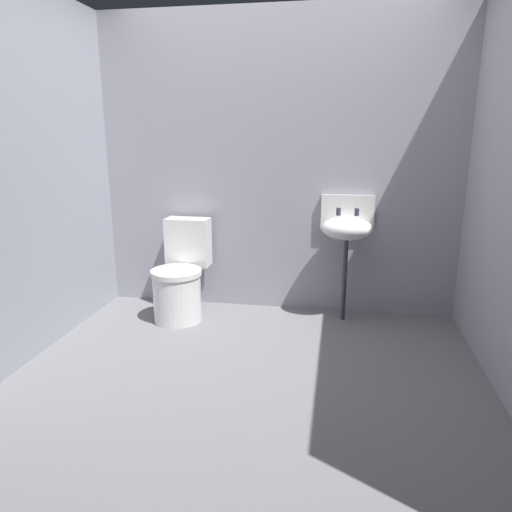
# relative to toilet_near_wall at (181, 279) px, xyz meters

# --- Properties ---
(ground_plane) EXTENTS (3.33, 2.95, 0.08)m
(ground_plane) POSITION_rel_toilet_near_wall_xyz_m (0.73, -0.92, -0.36)
(ground_plane) COLOR slate
(wall_back) EXTENTS (3.33, 0.10, 2.41)m
(wall_back) POSITION_rel_toilet_near_wall_xyz_m (0.73, 0.40, 0.88)
(wall_back) COLOR #9C99A6
(wall_back) RESTS_ON ground
(wall_left) EXTENTS (0.10, 2.75, 2.41)m
(wall_left) POSITION_rel_toilet_near_wall_xyz_m (-0.79, -0.82, 0.88)
(wall_left) COLOR #9599A5
(wall_left) RESTS_ON ground
(toilet_near_wall) EXTENTS (0.41, 0.60, 0.78)m
(toilet_near_wall) POSITION_rel_toilet_near_wall_xyz_m (0.00, 0.00, 0.00)
(toilet_near_wall) COLOR white
(toilet_near_wall) RESTS_ON ground
(sink) EXTENTS (0.42, 0.35, 0.99)m
(sink) POSITION_rel_toilet_near_wall_xyz_m (1.31, 0.19, 0.43)
(sink) COLOR #382E47
(sink) RESTS_ON ground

